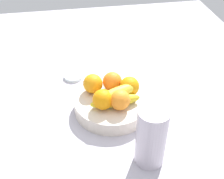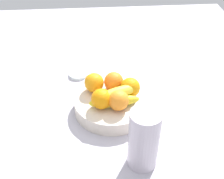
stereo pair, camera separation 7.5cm
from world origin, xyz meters
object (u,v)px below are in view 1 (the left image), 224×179
Objects in this scene: orange_front_right at (93,84)px; jar_lid at (73,76)px; thermos_tumbler at (151,137)px; banana_bunch at (116,97)px; orange_back_left at (120,100)px; fruit_bowl at (112,104)px; orange_back_right at (129,86)px; orange_center at (103,99)px; orange_front_left at (112,82)px.

jar_lid is (-16.81, -6.32, -7.78)cm from orange_front_right.
banana_bunch is at bearing -163.97° from thermos_tumbler.
orange_back_left is 0.36× the size of thermos_tumbler.
orange_back_left is 31.47cm from jar_lid.
orange_back_right is (-1.37, 6.39, 5.92)cm from fruit_bowl.
jar_lid is at bearing -150.89° from fruit_bowl.
orange_front_right is 31.67cm from thermos_tumbler.
orange_center is 0.91× the size of jar_lid.
orange_front_right is 0.38× the size of banana_bunch.
orange_front_right and orange_center have the same top height.
thermos_tumbler is at bearing 28.33° from orange_center.
orange_front_left reaches higher than jar_lid.
orange_back_right is 0.36× the size of thermos_tumbler.
banana_bunch is 0.95× the size of thermos_tumbler.
orange_back_left is at bearing 78.21° from orange_center.
orange_center is (4.00, -3.76, 5.92)cm from fruit_bowl.
orange_center is 5.60cm from orange_back_left.
orange_front_left is at bearing 168.89° from fruit_bowl.
orange_front_right and orange_back_right have the same top height.
fruit_bowl is at bearing -162.85° from banana_bunch.
orange_front_left is 0.36× the size of thermos_tumbler.
thermos_tumbler is (25.15, 0.51, 1.18)cm from orange_back_right.
orange_front_right is (-5.16, -5.91, 5.92)cm from fruit_bowl.
jar_lid is (-25.07, -13.19, -7.44)cm from banana_bunch.
orange_front_right is at bearing -131.09° from fruit_bowl.
orange_back_left is at bearing 20.48° from banana_bunch.
orange_front_left is 0.38× the size of banana_bunch.
orange_front_right is 1.00× the size of orange_center.
fruit_bowl is 8.03cm from orange_back_left.
orange_front_left is 10.36cm from orange_back_left.
orange_back_right is 7.05cm from banana_bunch.
orange_front_left is 1.00× the size of orange_center.
orange_back_right is 0.91× the size of jar_lid.
jar_lid is at bearing -152.25° from banana_bunch.
orange_front_left reaches higher than banana_bunch.
orange_back_left is (10.30, 7.64, 0.00)cm from orange_front_right.
orange_front_right is 0.36× the size of thermos_tumbler.
orange_front_left and orange_front_right have the same top height.
orange_back_right is 25.18cm from thermos_tumbler.
banana_bunch is (8.30, -0.06, -0.34)cm from orange_front_left.
orange_front_right is 0.91× the size of jar_lid.
orange_front_left and orange_center have the same top height.
fruit_bowl is 3.85× the size of orange_back_right.
thermos_tumbler is at bearing 23.88° from orange_front_right.
orange_back_right reaches higher than jar_lid.
orange_back_right reaches higher than banana_bunch.
orange_front_right is at bearing -156.12° from thermos_tumbler.
orange_front_right is at bearing -140.24° from banana_bunch.
orange_back_left is 19.37cm from thermos_tumbler.
orange_back_right is at bearing 144.39° from orange_back_left.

